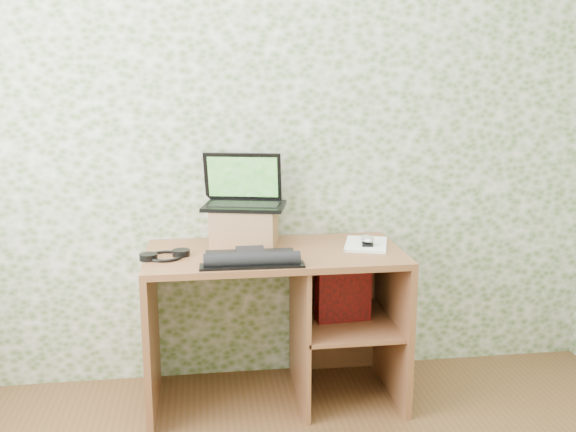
{
  "coord_description": "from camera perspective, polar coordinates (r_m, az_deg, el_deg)",
  "views": [
    {
      "loc": [
        -0.34,
        -1.44,
        1.56
      ],
      "look_at": [
        0.06,
        1.39,
        0.93
      ],
      "focal_mm": 40.0,
      "sensor_mm": 36.0,
      "label": 1
    }
  ],
  "objects": [
    {
      "name": "wall_back",
      "position": [
        3.22,
        -1.9,
        7.81
      ],
      "size": [
        3.5,
        0.0,
        3.5
      ],
      "primitive_type": "plane",
      "rotation": [
        1.57,
        0.0,
        0.0
      ],
      "color": "silver",
      "rests_on": "ground"
    },
    {
      "name": "desk",
      "position": [
        3.13,
        0.19,
        -7.69
      ],
      "size": [
        1.2,
        0.6,
        0.75
      ],
      "color": "brown",
      "rests_on": "floor"
    },
    {
      "name": "riser",
      "position": [
        3.12,
        -3.87,
        -0.91
      ],
      "size": [
        0.35,
        0.32,
        0.18
      ],
      "primitive_type": "cube",
      "rotation": [
        0.0,
        0.0,
        -0.23
      ],
      "color": "#976D43",
      "rests_on": "desk"
    },
    {
      "name": "laptop",
      "position": [
        3.13,
        -3.96,
        1.96
      ],
      "size": [
        0.43,
        0.35,
        0.26
      ],
      "rotation": [
        0.0,
        0.0,
        -0.23
      ],
      "color": "black",
      "rests_on": "riser"
    },
    {
      "name": "keyboard",
      "position": [
        2.83,
        -3.3,
        -3.75
      ],
      "size": [
        0.45,
        0.24,
        0.06
      ],
      "rotation": [
        0.0,
        0.0,
        -0.02
      ],
      "color": "black",
      "rests_on": "desk"
    },
    {
      "name": "headphones",
      "position": [
        2.95,
        -10.88,
        -3.47
      ],
      "size": [
        0.22,
        0.21,
        0.03
      ],
      "rotation": [
        0.0,
        0.0,
        0.33
      ],
      "color": "black",
      "rests_on": "desk"
    },
    {
      "name": "notepad",
      "position": [
        3.13,
        6.95,
        -2.51
      ],
      "size": [
        0.27,
        0.32,
        0.01
      ],
      "primitive_type": "cube",
      "rotation": [
        0.0,
        0.0,
        -0.3
      ],
      "color": "white",
      "rests_on": "desk"
    },
    {
      "name": "mouse",
      "position": [
        3.1,
        7.07,
        -2.23
      ],
      "size": [
        0.08,
        0.11,
        0.03
      ],
      "primitive_type": "ellipsoid",
      "rotation": [
        0.0,
        0.0,
        -0.22
      ],
      "color": "silver",
      "rests_on": "notepad"
    },
    {
      "name": "pen",
      "position": [
        3.16,
        7.32,
        -2.22
      ],
      "size": [
        0.03,
        0.12,
        0.01
      ],
      "primitive_type": "cylinder",
      "rotation": [
        1.57,
        0.0,
        -0.17
      ],
      "color": "black",
      "rests_on": "notepad"
    },
    {
      "name": "red_box",
      "position": [
        3.13,
        4.93,
        -6.48
      ],
      "size": [
        0.27,
        0.11,
        0.31
      ],
      "primitive_type": "cube",
      "rotation": [
        0.0,
        0.0,
        0.08
      ],
      "color": "#9E0E0E",
      "rests_on": "desk"
    }
  ]
}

